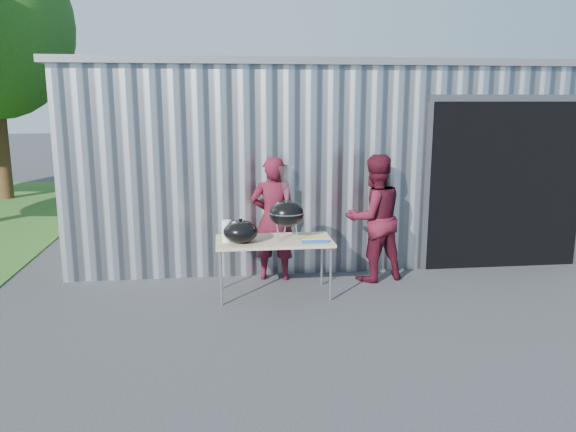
{
  "coord_description": "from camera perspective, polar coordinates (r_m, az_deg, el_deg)",
  "views": [
    {
      "loc": [
        -0.96,
        -6.19,
        2.51
      ],
      "look_at": [
        -0.1,
        0.86,
        1.05
      ],
      "focal_mm": 35.0,
      "sensor_mm": 36.0,
      "label": 1
    }
  ],
  "objects": [
    {
      "name": "ground",
      "position": [
        6.75,
        1.76,
        -10.23
      ],
      "size": [
        80.0,
        80.0,
        0.0
      ],
      "primitive_type": "plane",
      "color": "#323235"
    },
    {
      "name": "foil_box",
      "position": [
        7.08,
        2.71,
        -2.53
      ],
      "size": [
        0.32,
        0.05,
        0.06
      ],
      "color": "blue",
      "rests_on": "folding_table"
    },
    {
      "name": "white_tub",
      "position": [
        7.44,
        -5.82,
        -1.73
      ],
      "size": [
        0.2,
        0.15,
        0.1
      ],
      "primitive_type": "cube",
      "color": "white",
      "rests_on": "folding_table"
    },
    {
      "name": "kettle_grill",
      "position": [
        7.2,
        -0.16,
        0.86
      ],
      "size": [
        0.46,
        0.46,
        0.94
      ],
      "color": "black",
      "rests_on": "folding_table"
    },
    {
      "name": "person_cook",
      "position": [
        7.91,
        -1.48,
        -0.28
      ],
      "size": [
        0.69,
        0.51,
        1.76
      ],
      "primitive_type": "imported",
      "rotation": [
        0.0,
        0.0,
        3.0
      ],
      "color": "#4B0F1E",
      "rests_on": "ground"
    },
    {
      "name": "grill_lid",
      "position": [
        7.11,
        -4.84,
        -1.57
      ],
      "size": [
        0.44,
        0.44,
        0.32
      ],
      "color": "black",
      "rests_on": "folding_table"
    },
    {
      "name": "folding_table",
      "position": [
        7.28,
        -1.43,
        -2.71
      ],
      "size": [
        1.5,
        0.75,
        0.75
      ],
      "color": "tan",
      "rests_on": "ground"
    },
    {
      "name": "paper_towels",
      "position": [
        7.15,
        -6.26,
        -1.54
      ],
      "size": [
        0.12,
        0.12,
        0.28
      ],
      "primitive_type": "cylinder",
      "color": "white",
      "rests_on": "folding_table"
    },
    {
      "name": "building",
      "position": [
        10.98,
        2.95,
        6.54
      ],
      "size": [
        8.2,
        6.2,
        3.1
      ],
      "color": "silver",
      "rests_on": "ground"
    },
    {
      "name": "person_bystander",
      "position": [
        7.98,
        8.74,
        -0.2
      ],
      "size": [
        1.02,
        0.88,
        1.79
      ],
      "primitive_type": "imported",
      "rotation": [
        0.0,
        0.0,
        3.4
      ],
      "color": "#4B0F1E",
      "rests_on": "ground"
    }
  ]
}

